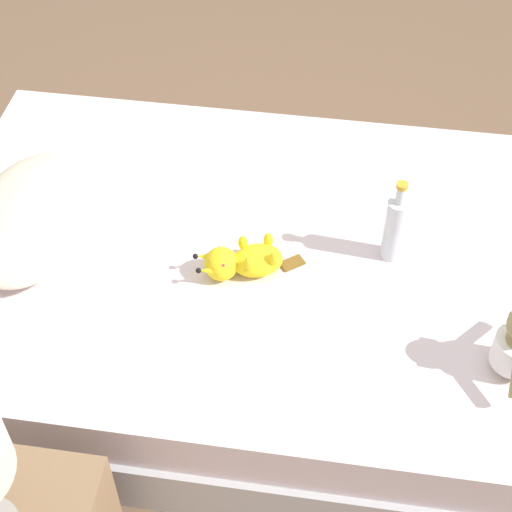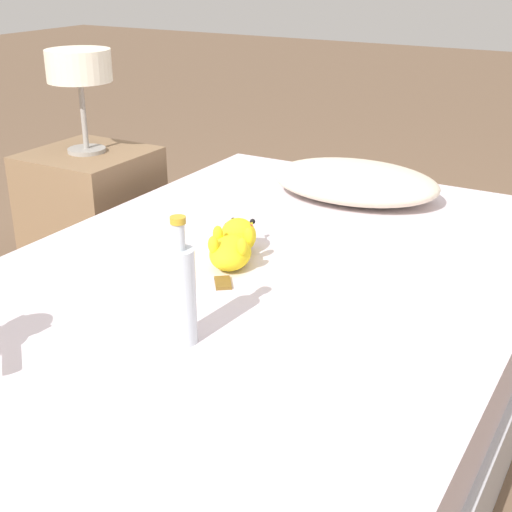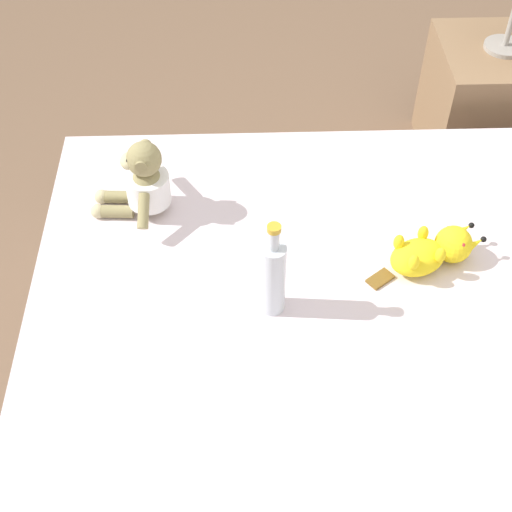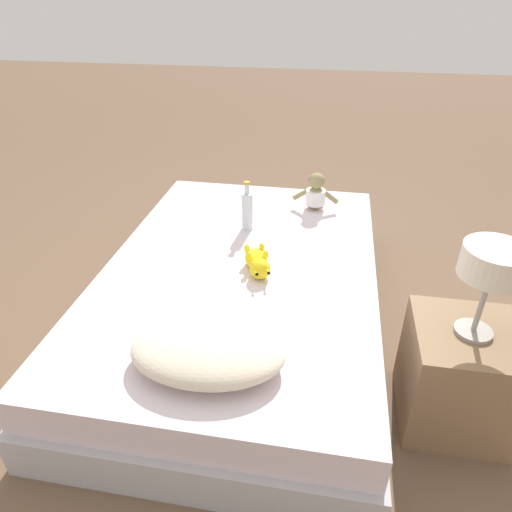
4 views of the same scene
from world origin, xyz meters
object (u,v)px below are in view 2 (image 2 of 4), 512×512
object	(u,v)px
pillow	(355,182)
bed	(256,336)
plush_yellow_creature	(234,244)
bedside_lamp	(79,70)
nightstand	(93,210)
glass_bottle	(181,293)

from	to	relation	value
pillow	bed	bearing A→B (deg)	-88.44
plush_yellow_creature	bedside_lamp	bearing A→B (deg)	155.34
nightstand	glass_bottle	bearing A→B (deg)	-39.20
pillow	nightstand	world-z (taller)	pillow
glass_bottle	nightstand	distance (m)	1.36
glass_bottle	nightstand	bearing A→B (deg)	140.80
bed	plush_yellow_creature	distance (m)	0.26
plush_yellow_creature	bedside_lamp	size ratio (longest dim) A/B	0.87
plush_yellow_creature	bedside_lamp	xyz separation A→B (m)	(-0.90, 0.41, 0.34)
glass_bottle	bedside_lamp	distance (m)	1.36
nightstand	plush_yellow_creature	bearing A→B (deg)	-24.66
glass_bottle	bedside_lamp	bearing A→B (deg)	140.80
bed	pillow	size ratio (longest dim) A/B	3.47
plush_yellow_creature	glass_bottle	bearing A→B (deg)	-72.66
bed	glass_bottle	world-z (taller)	glass_bottle
pillow	nightstand	xyz separation A→B (m)	(-0.97, -0.24, -0.20)
nightstand	pillow	bearing A→B (deg)	14.00
plush_yellow_creature	bedside_lamp	world-z (taller)	bedside_lamp
bed	plush_yellow_creature	world-z (taller)	plush_yellow_creature
pillow	glass_bottle	size ratio (longest dim) A/B	2.08
bed	plush_yellow_creature	bearing A→B (deg)	154.44
pillow	plush_yellow_creature	xyz separation A→B (m)	(-0.07, -0.65, -0.01)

